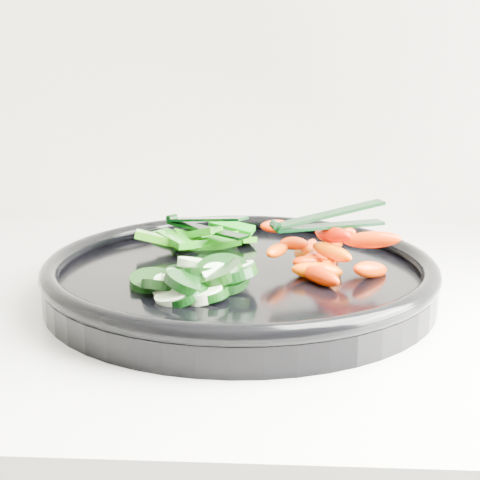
{
  "coord_description": "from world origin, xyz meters",
  "views": [
    {
      "loc": [
        0.26,
        1.06,
        1.14
      ],
      "look_at": [
        0.22,
        1.68,
        0.99
      ],
      "focal_mm": 50.0,
      "sensor_mm": 36.0,
      "label": 1
    }
  ],
  "objects": [
    {
      "name": "pepper_pile",
      "position": [
        0.17,
        1.76,
        0.96
      ],
      "size": [
        0.13,
        0.11,
        0.04
      ],
      "color": "#096310",
      "rests_on": "veggie_tray"
    },
    {
      "name": "carrot_pile",
      "position": [
        0.3,
        1.68,
        0.97
      ],
      "size": [
        0.14,
        0.16,
        0.05
      ],
      "color": "#F04A00",
      "rests_on": "veggie_tray"
    },
    {
      "name": "cucumber_pile",
      "position": [
        0.19,
        1.61,
        0.96
      ],
      "size": [
        0.12,
        0.11,
        0.04
      ],
      "color": "black",
      "rests_on": "veggie_tray"
    },
    {
      "name": "veggie_tray",
      "position": [
        0.22,
        1.68,
        0.95
      ],
      "size": [
        0.38,
        0.38,
        0.04
      ],
      "color": "black",
      "rests_on": "counter"
    },
    {
      "name": "tong_pepper",
      "position": [
        0.18,
        1.76,
        0.98
      ],
      "size": [
        0.1,
        0.08,
        0.02
      ],
      "color": "black",
      "rests_on": "pepper_pile"
    },
    {
      "name": "tong_carrot",
      "position": [
        0.3,
        1.68,
        1.0
      ],
      "size": [
        0.11,
        0.05,
        0.02
      ],
      "color": "black",
      "rests_on": "carrot_pile"
    }
  ]
}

